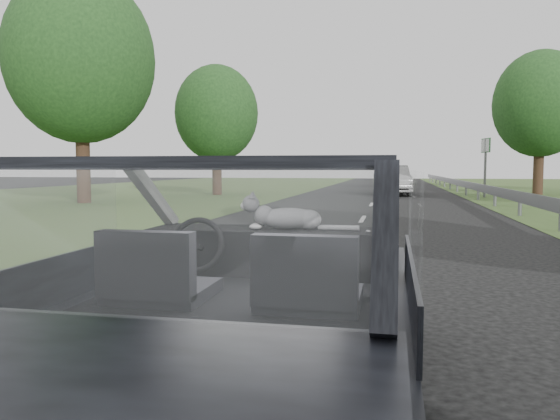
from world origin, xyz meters
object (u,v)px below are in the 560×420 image
at_px(other_car, 392,180).
at_px(cat, 289,217).
at_px(subject_car, 245,290).
at_px(highway_sign, 485,168).

bearing_deg(other_car, cat, -96.83).
xyz_separation_m(cat, other_car, (0.58, 25.28, -0.31)).
distance_m(subject_car, highway_sign, 24.60).
height_order(other_car, highway_sign, highway_sign).
bearing_deg(subject_car, highway_sign, 78.28).
bearing_deg(other_car, highway_sign, -28.26).
relative_size(subject_car, cat, 7.26).
height_order(subject_car, cat, subject_car).
xyz_separation_m(subject_car, highway_sign, (5.00, 24.08, 0.66)).
bearing_deg(other_car, subject_car, -97.10).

